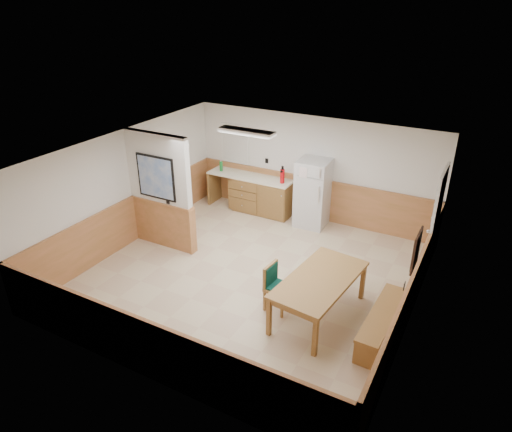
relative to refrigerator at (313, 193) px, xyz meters
The scene contains 20 objects.
ground 2.75m from the refrigerator, 94.00° to the right, with size 6.00×6.00×0.00m, color beige.
ceiling 3.14m from the refrigerator, 94.00° to the right, with size 6.00×6.00×0.02m, color silver.
back_wall 0.61m from the refrigerator, 116.41° to the left, with size 6.00×0.02×2.50m, color white.
right_wall 3.88m from the refrigerator, 43.04° to the right, with size 0.02×6.00×2.50m, color white.
left_wall 4.15m from the refrigerator, 140.44° to the right, with size 0.02×6.00×2.50m, color white.
wainscot_back 0.50m from the refrigerator, 117.70° to the left, with size 6.00×0.04×1.00m, color #C57B4F.
wainscot_right 3.85m from the refrigerator, 43.24° to the right, with size 0.04×6.00×1.00m, color #C57B4F.
wainscot_left 4.12m from the refrigerator, 140.27° to the right, with size 0.04×6.00×1.00m, color #C57B4F.
partition_wall 3.47m from the refrigerator, 134.99° to the right, with size 1.50×0.20×2.50m.
kitchen_counter 1.43m from the refrigerator, behind, with size 2.20×0.61×1.00m.
exterior_door 2.89m from the refrigerator, 14.71° to the right, with size 0.07×1.02×2.15m.
kitchen_window 2.43m from the refrigerator, behind, with size 0.80×0.04×1.00m.
wall_painting 4.11m from the refrigerator, 46.48° to the right, with size 0.04×0.50×0.60m.
fluorescent_fixture 2.33m from the refrigerator, 126.50° to the right, with size 1.20×0.30×0.09m.
refrigerator is the anchor object (origin of this frame).
dining_table 3.45m from the refrigerator, 65.86° to the right, with size 1.15×1.98×0.75m.
dining_bench 4.03m from the refrigerator, 51.72° to the right, with size 0.43×1.69×0.45m.
dining_chair 3.37m from the refrigerator, 78.68° to the right, with size 0.60×0.45×0.85m.
fire_extinguisher 0.84m from the refrigerator, behind, with size 0.11×0.11×0.42m.
soap_bottle 2.52m from the refrigerator, behind, with size 0.08×0.08×0.25m, color #17812F.
Camera 1 is at (3.66, -6.53, 4.95)m, focal length 32.00 mm.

